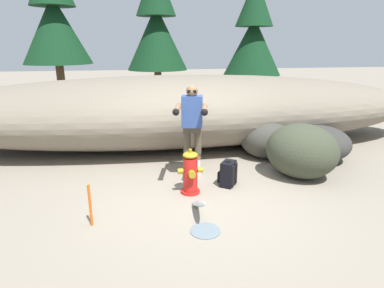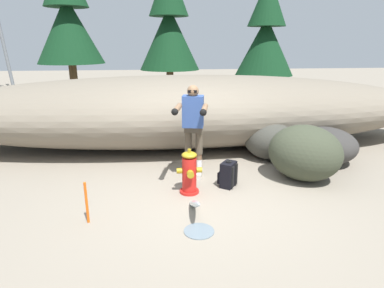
% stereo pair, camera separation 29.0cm
% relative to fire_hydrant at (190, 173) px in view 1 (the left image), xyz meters
% --- Properties ---
extents(ground_plane, '(56.00, 56.00, 0.04)m').
position_rel_fire_hydrant_xyz_m(ground_plane, '(0.15, -0.25, -0.37)').
color(ground_plane, gray).
extents(dirt_embankment, '(12.44, 3.20, 1.67)m').
position_rel_fire_hydrant_xyz_m(dirt_embankment, '(0.15, 2.82, 0.49)').
color(dirt_embankment, '#756B5B').
rests_on(dirt_embankment, ground_plane).
extents(fire_hydrant, '(0.42, 0.37, 0.76)m').
position_rel_fire_hydrant_xyz_m(fire_hydrant, '(0.00, 0.00, 0.00)').
color(fire_hydrant, red).
rests_on(fire_hydrant, ground_plane).
extents(hydrant_water_jet, '(0.40, 1.26, 0.59)m').
position_rel_fire_hydrant_xyz_m(hydrant_water_jet, '(0.00, -0.76, -0.23)').
color(hydrant_water_jet, silver).
rests_on(hydrant_water_jet, ground_plane).
extents(utility_worker, '(0.65, 1.03, 1.71)m').
position_rel_fire_hydrant_xyz_m(utility_worker, '(0.13, 0.62, 0.74)').
color(utility_worker, beige).
rests_on(utility_worker, ground_plane).
extents(spare_backpack, '(0.36, 0.36, 0.47)m').
position_rel_fire_hydrant_xyz_m(spare_backpack, '(0.69, 0.18, -0.13)').
color(spare_backpack, black).
rests_on(spare_backpack, ground_plane).
extents(boulder_large, '(1.69, 1.68, 1.00)m').
position_rel_fire_hydrant_xyz_m(boulder_large, '(2.12, 0.35, 0.15)').
color(boulder_large, '#393E2E').
rests_on(boulder_large, ground_plane).
extents(boulder_mid, '(1.66, 1.62, 0.74)m').
position_rel_fire_hydrant_xyz_m(boulder_mid, '(2.91, 1.15, 0.02)').
color(boulder_mid, '#343230').
rests_on(boulder_mid, ground_plane).
extents(boulder_small, '(1.45, 1.48, 0.85)m').
position_rel_fire_hydrant_xyz_m(boulder_small, '(1.87, 1.52, 0.07)').
color(boulder_small, '#3B3B34').
rests_on(boulder_small, ground_plane).
extents(pine_tree_far_left, '(2.37, 2.37, 5.53)m').
position_rel_fire_hydrant_xyz_m(pine_tree_far_left, '(-3.47, 7.79, 2.93)').
color(pine_tree_far_left, '#47331E').
rests_on(pine_tree_far_left, ground_plane).
extents(pine_tree_left, '(2.68, 2.68, 5.82)m').
position_rel_fire_hydrant_xyz_m(pine_tree_left, '(0.22, 10.41, 2.80)').
color(pine_tree_left, '#47331E').
rests_on(pine_tree_left, ground_plane).
extents(pine_tree_center, '(2.34, 2.34, 4.95)m').
position_rel_fire_hydrant_xyz_m(pine_tree_center, '(3.98, 8.42, 2.37)').
color(pine_tree_center, '#47331E').
rests_on(pine_tree_center, ground_plane).
extents(survey_stake, '(0.04, 0.04, 0.60)m').
position_rel_fire_hydrant_xyz_m(survey_stake, '(-1.49, -0.79, -0.05)').
color(survey_stake, '#E55914').
rests_on(survey_stake, ground_plane).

